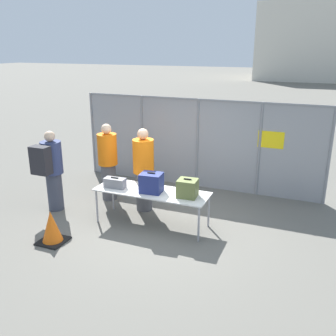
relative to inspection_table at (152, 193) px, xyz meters
The scene contains 11 objects.
ground_plane 0.70m from the inspection_table, ahead, with size 120.00×120.00×0.00m, color #605E56.
fence_section 2.51m from the inspection_table, 86.06° to the left, with size 6.29×0.07×2.29m.
inspection_table is the anchor object (origin of this frame).
suitcase_grey 0.80m from the inspection_table, behind, with size 0.45×0.22×0.22m.
suitcase_navy 0.25m from the inspection_table, 70.13° to the right, with size 0.45×0.38×0.41m.
suitcase_olive 0.79m from the inspection_table, ahead, with size 0.39×0.36×0.37m.
traveler_hooded 2.34m from the inspection_table, behind, with size 0.45×0.69×1.80m.
security_worker_near 0.80m from the inspection_table, 128.07° to the left, with size 0.46×0.46×1.86m.
security_worker_far 1.75m from the inspection_table, 150.80° to the left, with size 0.45×0.45×1.83m.
utility_trailer 4.05m from the inspection_table, 77.69° to the left, with size 3.91×1.90×0.62m.
traffic_cone 2.02m from the inspection_table, 135.75° to the right, with size 0.50×0.50×0.62m.
Camera 1 is at (2.80, -6.39, 3.51)m, focal length 40.00 mm.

